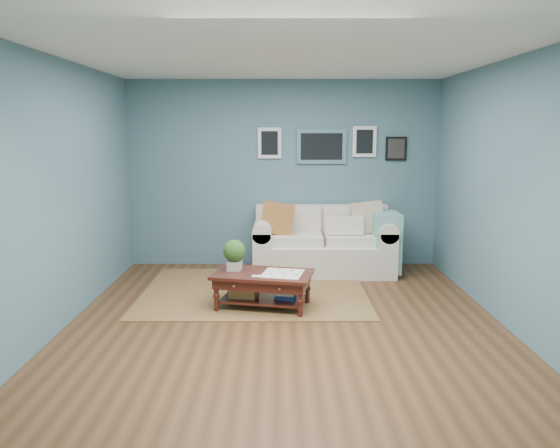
{
  "coord_description": "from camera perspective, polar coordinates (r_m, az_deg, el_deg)",
  "views": [
    {
      "loc": [
        -0.07,
        -5.48,
        1.99
      ],
      "look_at": [
        -0.05,
        1.0,
        0.87
      ],
      "focal_mm": 35.0,
      "sensor_mm": 36.0,
      "label": 1
    }
  ],
  "objects": [
    {
      "name": "loveseat",
      "position": [
        7.7,
        5.14,
        -1.99
      ],
      "size": [
        1.99,
        0.91,
        1.02
      ],
      "color": "beige",
      "rests_on": "ground"
    },
    {
      "name": "coffee_table",
      "position": [
        6.18,
        -2.31,
        -5.69
      ],
      "size": [
        1.19,
        0.85,
        0.76
      ],
      "rotation": [
        0.0,
        0.0,
        -0.21
      ],
      "color": "#37140F",
      "rests_on": "ground"
    },
    {
      "name": "room_shell",
      "position": [
        5.57,
        0.7,
        3.35
      ],
      "size": [
        5.0,
        5.02,
        2.7
      ],
      "color": "brown",
      "rests_on": "ground"
    },
    {
      "name": "area_rug",
      "position": [
        6.84,
        -2.69,
        -7.02
      ],
      "size": [
        2.74,
        2.19,
        0.01
      ],
      "primitive_type": "cube",
      "color": "brown",
      "rests_on": "ground"
    }
  ]
}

